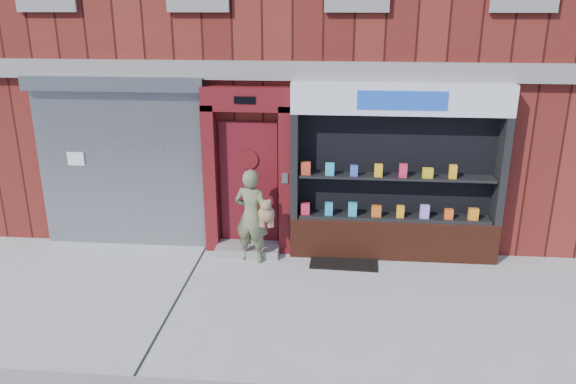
# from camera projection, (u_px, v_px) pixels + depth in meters

# --- Properties ---
(ground) EXTENTS (80.00, 80.00, 0.00)m
(ground) POSITION_uv_depth(u_px,v_px,m) (281.00, 303.00, 8.23)
(ground) COLOR #9E9E99
(ground) RESTS_ON ground
(building) EXTENTS (12.00, 8.16, 8.00)m
(building) POSITION_uv_depth(u_px,v_px,m) (307.00, 12.00, 12.62)
(building) COLOR #5B1914
(building) RESTS_ON ground
(shutter_bay) EXTENTS (3.10, 0.30, 3.04)m
(shutter_bay) POSITION_uv_depth(u_px,v_px,m) (120.00, 153.00, 9.76)
(shutter_bay) COLOR gray
(shutter_bay) RESTS_ON ground
(red_door_bay) EXTENTS (1.52, 0.58, 2.90)m
(red_door_bay) POSITION_uv_depth(u_px,v_px,m) (248.00, 171.00, 9.59)
(red_door_bay) COLOR #580F13
(red_door_bay) RESTS_ON ground
(pharmacy_bay) EXTENTS (3.50, 0.41, 3.00)m
(pharmacy_bay) POSITION_uv_depth(u_px,v_px,m) (395.00, 181.00, 9.36)
(pharmacy_bay) COLOR #522213
(pharmacy_bay) RESTS_ON ground
(woman) EXTENTS (0.74, 0.53, 1.62)m
(woman) POSITION_uv_depth(u_px,v_px,m) (253.00, 215.00, 9.37)
(woman) COLOR #636B47
(woman) RESTS_ON ground
(doormat) EXTENTS (1.16, 0.83, 0.03)m
(doormat) POSITION_uv_depth(u_px,v_px,m) (344.00, 260.00, 9.61)
(doormat) COLOR black
(doormat) RESTS_ON ground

